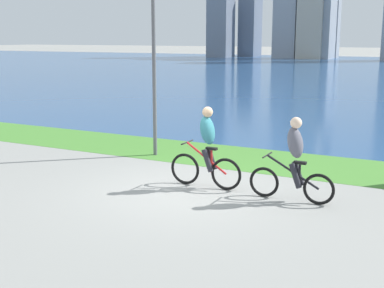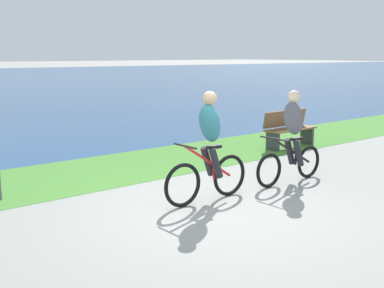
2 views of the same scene
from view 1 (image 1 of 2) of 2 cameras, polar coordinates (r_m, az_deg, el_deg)
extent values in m
plane|color=gray|center=(10.69, -0.77, -5.20)|extent=(300.00, 300.00, 0.00)
cube|color=#478433|center=(13.58, 5.73, -1.56)|extent=(120.00, 2.58, 0.01)
torus|color=black|center=(11.09, -0.77, -2.76)|extent=(0.68, 0.06, 0.68)
torus|color=black|center=(10.69, 3.79, -3.35)|extent=(0.68, 0.06, 0.68)
cylinder|color=red|center=(10.80, 1.59, -1.56)|extent=(0.93, 0.04, 0.62)
cylinder|color=red|center=(10.76, 2.16, -1.88)|extent=(0.04, 0.04, 0.49)
cube|color=black|center=(10.70, 2.17, -0.51)|extent=(0.24, 0.10, 0.05)
cylinder|color=black|center=(10.94, -0.55, 0.19)|extent=(0.03, 0.52, 0.03)
ellipsoid|color=teal|center=(10.67, 1.72, 1.53)|extent=(0.40, 0.36, 0.65)
sphere|color=#D8AD84|center=(10.61, 1.74, 3.55)|extent=(0.22, 0.22, 0.22)
cylinder|color=#26262D|center=(10.69, 1.70, -1.84)|extent=(0.27, 0.11, 0.49)
cylinder|color=#26262D|center=(10.86, 2.16, -1.62)|extent=(0.27, 0.11, 0.49)
torus|color=black|center=(10.33, 7.96, -4.18)|extent=(0.61, 0.06, 0.61)
torus|color=black|center=(10.04, 13.83, -4.88)|extent=(0.61, 0.06, 0.61)
cylinder|color=black|center=(10.09, 11.05, -3.04)|extent=(1.06, 0.04, 0.59)
cylinder|color=black|center=(10.07, 11.79, -3.40)|extent=(0.04, 0.04, 0.45)
cube|color=black|center=(10.01, 11.85, -2.04)|extent=(0.24, 0.10, 0.05)
cylinder|color=black|center=(10.18, 8.32, -1.22)|extent=(0.03, 0.52, 0.03)
ellipsoid|color=#595966|center=(9.96, 11.34, 0.15)|extent=(0.40, 0.36, 0.65)
sphere|color=beige|center=(9.89, 11.43, 2.31)|extent=(0.22, 0.22, 0.22)
cylinder|color=#26262D|center=(9.99, 11.34, -3.46)|extent=(0.27, 0.11, 0.49)
cylinder|color=#26262D|center=(10.18, 11.65, -3.20)|extent=(0.27, 0.11, 0.49)
cylinder|color=#595960|center=(13.62, -4.19, 7.33)|extent=(0.10, 0.10, 4.15)
cube|color=slate|center=(81.15, 3.22, 15.15)|extent=(3.28, 3.51, 15.83)
cube|color=slate|center=(84.33, 6.44, 12.96)|extent=(2.66, 3.80, 9.92)
cube|color=#8C939E|center=(78.30, 10.45, 12.43)|extent=(3.37, 3.39, 8.55)
cube|color=#ADA899|center=(77.23, 13.28, 15.16)|extent=(3.59, 4.01, 16.17)
cube|color=#8C939E|center=(77.51, 14.61, 13.10)|extent=(2.04, 4.31, 10.80)
camera|label=2|loc=(10.20, -40.04, 4.20)|focal=45.65mm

